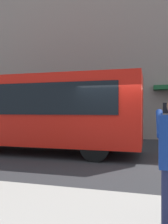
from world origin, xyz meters
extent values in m
plane|color=#2B2B2D|center=(0.00, 0.00, 0.00)|extent=(60.00, 60.00, 0.00)
cube|color=gray|center=(0.00, -6.80, 6.00)|extent=(28.00, 0.80, 12.00)
cube|color=red|center=(3.68, -0.72, 1.70)|extent=(9.00, 2.50, 2.60)
cube|color=black|center=(3.68, 0.54, 2.10)|extent=(7.60, 0.06, 1.10)
cylinder|color=black|center=(0.68, -1.82, 0.50)|extent=(1.00, 0.28, 1.00)
cylinder|color=black|center=(0.68, 0.38, 0.50)|extent=(1.00, 0.28, 1.00)
cylinder|color=#1E2347|center=(-1.25, 4.88, 0.56)|extent=(0.14, 0.14, 0.82)
cylinder|color=navy|center=(-1.17, 4.72, 1.52)|extent=(0.09, 0.48, 0.37)
cube|color=black|center=(-1.25, 4.58, 1.72)|extent=(0.07, 0.01, 0.14)
camera|label=1|loc=(-1.02, 7.94, 1.68)|focal=37.58mm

